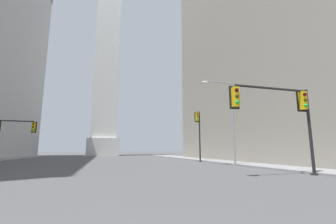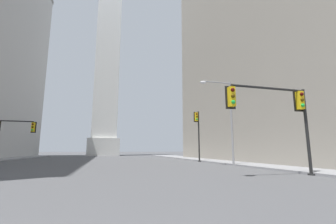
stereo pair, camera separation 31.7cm
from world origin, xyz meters
name	(u,v)px [view 2 (the right image)]	position (x,y,z in m)	size (l,w,h in m)	color
sidewalk_right	(233,162)	(14.74, 22.09, 0.07)	(5.00, 73.65, 0.15)	gray
building_right	(314,19)	(28.98, 21.96, 20.18)	(27.34, 39.68, 40.35)	gray
obelisk	(108,49)	(0.00, 61.37, 29.98)	(7.96, 7.96, 62.19)	silver
traffic_light_mid_right	(198,128)	(11.86, 25.39, 4.18)	(0.77, 0.50, 6.37)	black
traffic_light_mid_left	(9,130)	(-10.48, 29.03, 3.74)	(4.53, 0.51, 4.93)	black
traffic_light_near_right	(279,107)	(10.34, 9.49, 3.92)	(5.44, 0.53, 5.13)	black
street_lamp	(226,112)	(11.73, 17.93, 5.04)	(3.29, 0.36, 8.14)	gray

